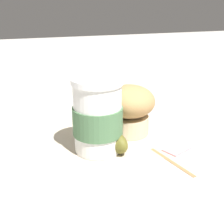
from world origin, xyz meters
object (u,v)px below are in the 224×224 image
at_px(coffee_cup, 98,116).
at_px(sugar_packet, 177,148).
at_px(muffin, 129,107).
at_px(banana, 104,131).

bearing_deg(coffee_cup, sugar_packet, -106.89).
height_order(coffee_cup, sugar_packet, coffee_cup).
relative_size(muffin, sugar_packet, 2.03).
relative_size(muffin, banana, 0.58).
bearing_deg(sugar_packet, coffee_cup, 73.11).
xyz_separation_m(banana, sugar_packet, (-0.08, -0.12, -0.02)).
relative_size(coffee_cup, banana, 0.78).
height_order(coffee_cup, banana, coffee_cup).
xyz_separation_m(muffin, sugar_packet, (-0.10, -0.06, -0.05)).
xyz_separation_m(coffee_cup, sugar_packet, (-0.04, -0.14, -0.06)).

